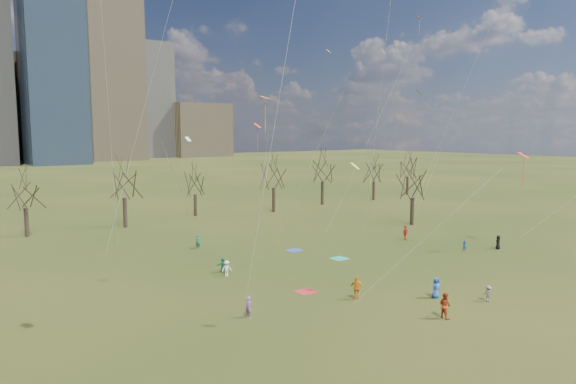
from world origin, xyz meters
TOP-DOWN VIEW (x-y plane):
  - ground at (0.00, 0.00)m, footprint 500.00×500.00m
  - bare_tree_row at (-0.09, 37.22)m, footprint 113.04×29.80m
  - blanket_teal at (4.75, 9.55)m, footprint 1.60×1.50m
  - blanket_navy at (3.25, 15.22)m, footprint 1.60×1.50m
  - blanket_crimson at (-4.87, 2.96)m, footprint 1.60×1.50m
  - person_0 at (2.37, -4.33)m, footprint 0.83×0.57m
  - person_2 at (-0.72, -7.45)m, footprint 0.78×0.96m
  - person_3 at (4.94, -7.21)m, footprint 0.72×0.93m
  - person_4 at (-2.89, -0.93)m, footprint 1.04×1.13m
  - person_5 at (-7.45, 12.02)m, footprint 1.34×0.47m
  - person_6 at (21.87, 2.33)m, footprint 0.90×0.79m
  - person_7 at (-11.74, 0.71)m, footprint 0.47×0.62m
  - person_8 at (18.03, 3.96)m, footprint 0.53×0.63m
  - person_9 at (-7.75, 10.80)m, footprint 0.98×0.64m
  - person_10 at (17.33, 11.70)m, footprint 1.11×0.63m
  - person_13 at (-4.71, 22.65)m, footprint 0.65×0.65m
  - kites_airborne at (3.54, 10.27)m, footprint 73.41×40.90m

SIDE VIEW (x-z plane):
  - ground at x=0.00m, z-range 0.00..0.00m
  - blanket_teal at x=4.75m, z-range 0.00..0.03m
  - blanket_navy at x=3.25m, z-range 0.00..0.03m
  - blanket_crimson at x=-4.87m, z-range 0.00..0.03m
  - person_8 at x=18.03m, z-range 0.00..1.15m
  - person_3 at x=4.94m, z-range 0.00..1.26m
  - person_9 at x=-7.75m, z-range 0.00..1.42m
  - person_5 at x=-7.45m, z-range 0.00..1.43m
  - person_7 at x=-11.74m, z-range 0.00..1.52m
  - person_13 at x=-4.71m, z-range 0.00..1.53m
  - person_6 at x=21.87m, z-range 0.00..1.55m
  - person_0 at x=2.37m, z-range 0.00..1.65m
  - person_10 at x=17.33m, z-range 0.00..1.79m
  - person_2 at x=-0.72m, z-range 0.00..1.85m
  - person_4 at x=-2.89m, z-range 0.00..1.86m
  - bare_tree_row at x=-0.09m, z-range 1.37..10.87m
  - kites_airborne at x=3.54m, z-range -2.06..28.51m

